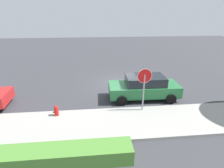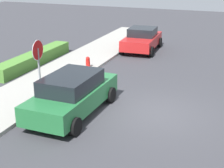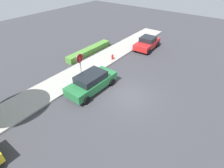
# 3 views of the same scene
# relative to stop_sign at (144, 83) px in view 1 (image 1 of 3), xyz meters

# --- Properties ---
(ground_plane) EXTENTS (60.00, 60.00, 0.00)m
(ground_plane) POSITION_rel_stop_sign_xyz_m (0.60, -4.53, -1.79)
(ground_plane) COLOR #38383D
(sidewalk_curb) EXTENTS (32.00, 2.81, 0.14)m
(sidewalk_curb) POSITION_rel_stop_sign_xyz_m (0.60, 1.05, -1.72)
(sidewalk_curb) COLOR #9E9B93
(sidewalk_curb) RESTS_ON ground_plane
(stop_sign) EXTENTS (0.82, 0.08, 2.59)m
(stop_sign) POSITION_rel_stop_sign_xyz_m (0.00, 0.00, 0.00)
(stop_sign) COLOR gray
(stop_sign) RESTS_ON ground_plane
(parked_car_green) EXTENTS (4.55, 2.08, 1.56)m
(parked_car_green) POSITION_rel_stop_sign_xyz_m (-0.53, -1.73, -0.99)
(parked_car_green) COLOR #236B38
(parked_car_green) RESTS_ON ground_plane
(fire_hydrant) EXTENTS (0.30, 0.22, 0.72)m
(fire_hydrant) POSITION_rel_stop_sign_xyz_m (4.76, 0.12, -1.43)
(fire_hydrant) COLOR red
(fire_hydrant) RESTS_ON ground_plane
(front_yard_hedge) EXTENTS (6.46, 0.90, 0.66)m
(front_yard_hedge) POSITION_rel_stop_sign_xyz_m (4.53, 3.31, -1.46)
(front_yard_hedge) COLOR #4C8433
(front_yard_hedge) RESTS_ON ground_plane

